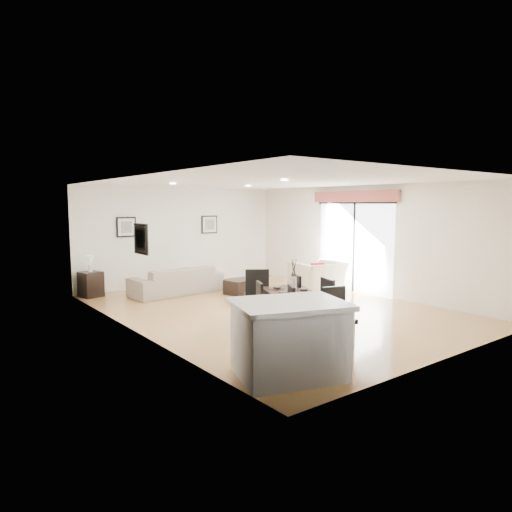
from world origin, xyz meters
TOP-DOWN VIEW (x-y plane):
  - ground at (0.00, 0.00)m, footprint 8.00×8.00m
  - wall_back at (0.00, 4.00)m, footprint 6.00×0.04m
  - wall_front at (0.00, -4.00)m, footprint 6.00×0.04m
  - wall_left at (-3.00, 0.00)m, footprint 0.04×8.00m
  - wall_right at (3.00, 0.00)m, footprint 0.04×8.00m
  - ceiling at (0.00, 0.00)m, footprint 6.00×8.00m
  - sofa at (-0.82, 2.75)m, footprint 2.36×1.06m
  - armchair at (2.13, 0.74)m, footprint 1.29×1.16m
  - courtyard_plant_a at (5.72, -0.87)m, footprint 0.65×0.58m
  - courtyard_plant_b at (5.89, 0.91)m, footprint 0.42×0.42m
  - dining_table at (-0.75, -1.56)m, footprint 1.38×1.82m
  - dining_chair_wnear at (-1.33, -2.01)m, footprint 0.57×0.57m
  - dining_chair_wfar at (-1.33, -1.18)m, footprint 0.52×0.52m
  - dining_chair_enear at (-0.18, -1.94)m, footprint 0.52×0.52m
  - dining_chair_efar at (-0.17, -1.12)m, footprint 0.52×0.52m
  - dining_chair_head at (-0.73, -2.57)m, footprint 0.50×0.50m
  - dining_chair_foot at (-0.80, -0.55)m, footprint 0.62×0.62m
  - vase at (-0.75, -1.56)m, footprint 0.78×1.19m
  - coffee_table at (0.54, 1.77)m, footprint 0.99×0.69m
  - side_table at (-2.66, 3.66)m, footprint 0.55×0.55m
  - table_lamp at (-2.66, 3.66)m, footprint 0.20×0.20m
  - cushion at (2.01, 0.63)m, footprint 0.34×0.19m
  - kitchen_island at (-2.23, -3.13)m, footprint 1.68×1.47m
  - bar_stool at (-1.26, -3.13)m, footprint 0.38×0.38m
  - framed_print_back_left at (-1.60, 3.97)m, footprint 0.52×0.04m
  - framed_print_back_right at (0.90, 3.97)m, footprint 0.52×0.04m
  - framed_print_left_wall at (-2.97, -0.20)m, footprint 0.04×0.52m
  - sliding_door at (2.96, 0.30)m, footprint 0.12×2.70m
  - courtyard at (6.16, 0.87)m, footprint 6.00×6.00m

SIDE VIEW (x-z plane):
  - ground at x=0.00m, z-range 0.00..0.00m
  - coffee_table at x=0.54m, z-range 0.00..0.37m
  - side_table at x=-2.66m, z-range 0.00..0.61m
  - sofa at x=-0.82m, z-range 0.00..0.67m
  - courtyard_plant_a at x=5.72m, z-range 0.00..0.68m
  - courtyard_plant_b at x=5.89m, z-range 0.00..0.72m
  - armchair at x=2.13m, z-range 0.00..0.78m
  - dining_chair_wfar at x=-1.33m, z-range 0.05..0.93m
  - kitchen_island at x=-2.23m, z-range 0.01..0.99m
  - dining_chair_efar at x=-0.17m, z-range 0.05..0.95m
  - dining_chair_head at x=-0.73m, z-range 0.05..0.98m
  - dining_chair_wnear at x=-1.33m, z-range 0.05..0.99m
  - dining_chair_enear at x=-0.18m, z-range 0.05..0.99m
  - dining_chair_foot at x=-0.80m, z-range 0.06..1.06m
  - dining_table at x=-0.75m, z-range 0.27..0.95m
  - cushion at x=2.01m, z-range 0.45..0.78m
  - bar_stool at x=-1.26m, z-range 0.30..1.13m
  - table_lamp at x=-2.66m, z-range 0.67..1.06m
  - courtyard at x=6.16m, z-range -0.08..1.92m
  - vase at x=-0.75m, z-range 0.62..1.23m
  - wall_back at x=0.00m, z-range 0.00..2.70m
  - wall_front at x=0.00m, z-range 0.00..2.70m
  - wall_left at x=-3.00m, z-range 0.00..2.70m
  - wall_right at x=3.00m, z-range 0.00..2.70m
  - framed_print_back_left at x=-1.60m, z-range 1.39..1.91m
  - framed_print_back_right at x=0.90m, z-range 1.39..1.91m
  - framed_print_left_wall at x=-2.97m, z-range 1.39..1.91m
  - sliding_door at x=2.96m, z-range 0.38..2.95m
  - ceiling at x=0.00m, z-range 2.69..2.71m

